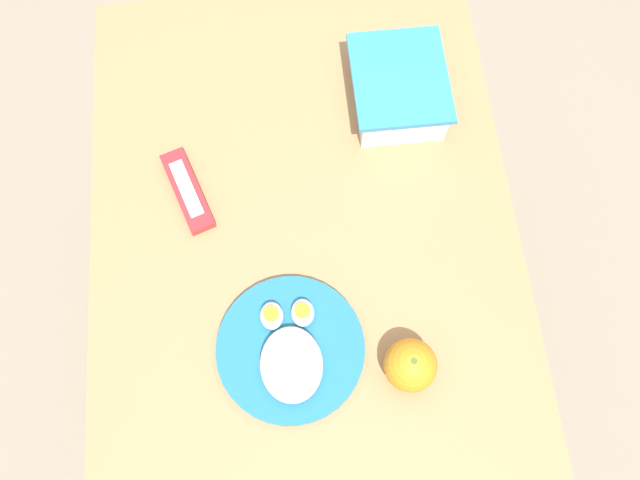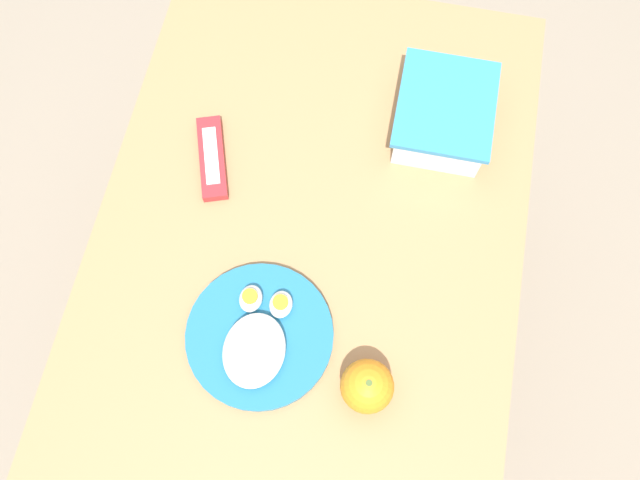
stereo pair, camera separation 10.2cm
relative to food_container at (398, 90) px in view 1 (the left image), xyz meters
The scene contains 6 objects.
ground_plane 0.81m from the food_container, 40.09° to the right, with size 10.00×10.00×0.00m, color gray.
table 0.32m from the food_container, 40.09° to the right, with size 1.00×0.73×0.72m.
food_container is the anchor object (origin of this frame).
orange_fruit 0.49m from the food_container, ahead, with size 0.08×0.08×0.08m.
rice_plate 0.50m from the food_container, 27.63° to the right, with size 0.23×0.23×0.05m.
candy_bar 0.41m from the food_container, 69.13° to the right, with size 0.16×0.09×0.02m.
Camera 1 is at (0.38, -0.01, 1.71)m, focal length 35.00 mm.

